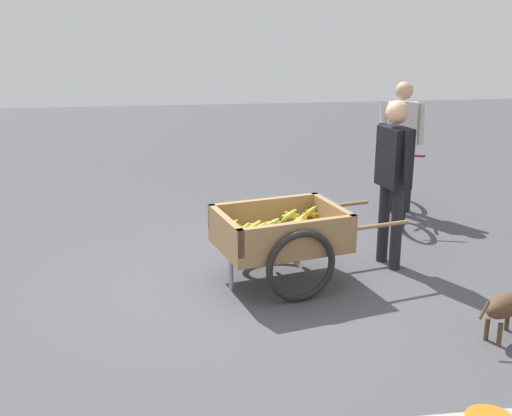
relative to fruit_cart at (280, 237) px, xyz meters
name	(u,v)px	position (x,y,z in m)	size (l,w,h in m)	color
ground_plane	(240,292)	(0.39, 0.18, -0.43)	(24.00, 24.00, 0.00)	#47474C
fruit_cart	(280,237)	(0.00, 0.00, 0.00)	(1.78, 1.14, 0.69)	#937047
vendor_person	(394,169)	(-1.11, -0.27, 0.52)	(0.28, 0.55, 1.60)	black
bicycle	(399,186)	(-1.76, -1.82, -0.08)	(0.61, 1.61, 0.85)	black
cyclist_person	(401,135)	(-1.80, -1.97, 0.51)	(0.50, 0.29, 1.58)	black
dog	(509,304)	(-1.53, 1.25, -0.16)	(0.61, 0.39, 0.40)	#4C3823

